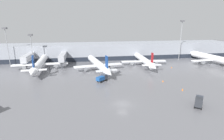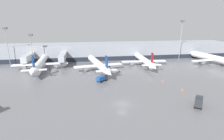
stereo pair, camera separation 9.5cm
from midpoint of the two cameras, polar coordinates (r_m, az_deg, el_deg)
ground_plane at (r=46.56m, az=3.35°, el=-11.02°), size 320.00×320.00×0.00m
terminal_building at (r=104.21m, az=-4.26°, el=6.26°), size 160.00×31.56×9.00m
parked_jet_0 at (r=88.02m, az=10.31°, el=3.19°), size 22.23×35.07×8.28m
parked_jet_1 at (r=103.54m, az=30.23°, el=3.27°), size 25.19×37.18×10.01m
parked_jet_2 at (r=85.16m, az=-22.34°, el=2.14°), size 24.10×39.61×8.92m
parked_jet_4 at (r=77.34m, az=-4.55°, el=1.88°), size 21.55×36.32×8.75m
service_truck_2 at (r=49.52m, az=26.47°, el=-9.05°), size 4.34×4.82×2.88m
service_truck_3 at (r=63.06m, az=-3.23°, el=-2.49°), size 4.57×4.29×2.56m
traffic_cone_0 at (r=86.71m, az=18.83°, el=0.88°), size 0.44×0.44×0.73m
traffic_cone_1 at (r=65.45m, az=16.25°, el=-3.46°), size 0.45×0.45×0.62m
traffic_cone_4 at (r=59.27m, az=22.00°, el=-5.92°), size 0.46×0.46×0.66m
apron_light_mast_1 at (r=106.66m, az=21.76°, el=12.14°), size 1.80×1.80×21.91m
apron_light_mast_3 at (r=99.49m, az=-31.40°, el=9.53°), size 1.80×1.80×18.45m
apron_light_mast_4 at (r=92.90m, az=-25.01°, el=8.75°), size 1.80×1.80×15.41m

